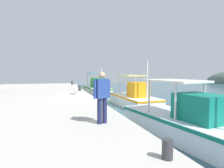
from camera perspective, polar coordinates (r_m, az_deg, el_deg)
quay_pier at (r=13.05m, az=-27.30°, el=-6.25°), size 36.00×10.00×0.80m
fishing_boat_nearest at (r=23.16m, az=-4.77°, el=-1.20°), size 6.45×2.58×2.94m
fishing_boat_second at (r=14.08m, az=6.76°, el=-4.28°), size 5.35×2.21×3.28m
fishing_boat_third at (r=7.96m, az=21.56°, el=-10.68°), size 6.15×2.99×2.98m
pelican at (r=15.08m, az=-10.90°, el=-1.58°), size 0.97×0.48×0.82m
fisherman_standing at (r=6.36m, az=-3.04°, el=-3.29°), size 0.36×0.62×1.75m
mooring_bollard_nearest at (r=26.51m, az=-12.01°, el=0.33°), size 0.23×0.23×0.55m
mooring_bollard_second at (r=17.90m, az=-9.77°, el=-1.28°), size 0.26×0.26×0.48m
mooring_bollard_third at (r=4.13m, az=16.45°, el=-18.41°), size 0.22×0.22×0.40m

